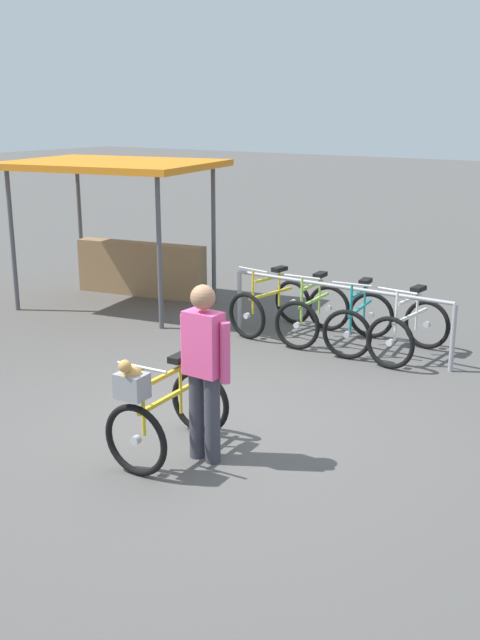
# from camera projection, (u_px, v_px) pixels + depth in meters

# --- Properties ---
(ground_plane) EXTENTS (80.00, 80.00, 0.00)m
(ground_plane) POSITION_uv_depth(u_px,v_px,m) (205.00, 428.00, 7.56)
(ground_plane) COLOR #514F4C
(bike_rack_rail) EXTENTS (3.21, 0.10, 0.88)m
(bike_rack_rail) POSITION_uv_depth(u_px,v_px,m) (337.00, 300.00, 9.87)
(bike_rack_rail) COLOR #99999E
(bike_rack_rail) RESTS_ON ground
(racked_bike_yellow) EXTENTS (0.81, 1.18, 0.97)m
(racked_bike_yellow) POSITION_uv_depth(u_px,v_px,m) (271.00, 306.00, 10.73)
(racked_bike_yellow) COLOR black
(racked_bike_yellow) RESTS_ON ground
(racked_bike_lime) EXTENTS (0.73, 1.15, 0.98)m
(racked_bike_lime) POSITION_uv_depth(u_px,v_px,m) (313.00, 314.00, 10.34)
(racked_bike_lime) COLOR black
(racked_bike_lime) RESTS_ON ground
(racked_bike_teal) EXTENTS (0.80, 1.19, 0.98)m
(racked_bike_teal) POSITION_uv_depth(u_px,v_px,m) (359.00, 322.00, 9.95)
(racked_bike_teal) COLOR black
(racked_bike_teal) RESTS_ON ground
(racked_bike_white) EXTENTS (0.75, 1.16, 0.97)m
(racked_bike_white) POSITION_uv_depth(u_px,v_px,m) (409.00, 330.00, 9.56)
(racked_bike_white) COLOR black
(racked_bike_white) RESTS_ON ground
(featured_bicycle) EXTENTS (0.74, 1.23, 1.09)m
(featured_bicycle) POSITION_uv_depth(u_px,v_px,m) (161.00, 409.00, 6.79)
(featured_bicycle) COLOR black
(featured_bicycle) RESTS_ON ground
(person_with_featured_bike) EXTENTS (0.53, 0.22, 1.64)m
(person_with_featured_bike) POSITION_uv_depth(u_px,v_px,m) (204.00, 365.00, 6.65)
(person_with_featured_bike) COLOR #383842
(person_with_featured_bike) RESTS_ON ground
(market_stall) EXTENTS (3.48, 2.85, 2.30)m
(market_stall) POSITION_uv_depth(u_px,v_px,m) (126.00, 217.00, 12.17)
(market_stall) COLOR #4C4C51
(market_stall) RESTS_ON ground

